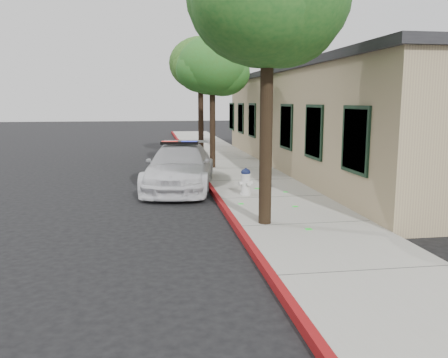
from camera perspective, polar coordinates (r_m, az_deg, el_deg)
ground at (r=10.41m, az=1.46°, el=-6.60°), size 120.00×120.00×0.00m
sidewalk at (r=13.58m, az=5.85°, el=-2.50°), size 3.20×60.00×0.15m
red_curb at (r=13.28m, az=-0.60°, el=-2.70°), size 0.14×60.00×0.16m
clapboard_building at (r=20.68m, az=15.52°, el=7.06°), size 7.30×20.89×4.24m
police_car at (r=15.46m, az=-5.43°, el=1.48°), size 2.92×5.37×1.60m
fire_hydrant at (r=13.73m, az=2.67°, el=-0.30°), size 0.46×0.40×0.80m
street_tree_near at (r=10.52m, az=5.49°, el=20.60°), size 3.49×3.59×6.40m
street_tree_mid at (r=19.39m, az=-1.39°, el=13.37°), size 3.06×2.81×5.36m
street_tree_far at (r=23.92m, az=-2.79°, el=13.61°), size 3.21×3.20×5.92m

